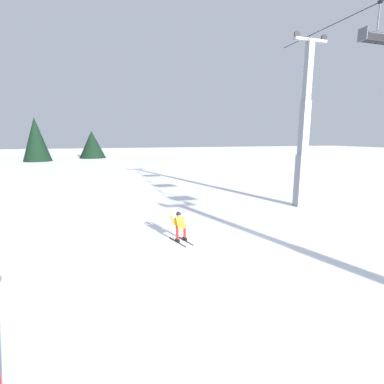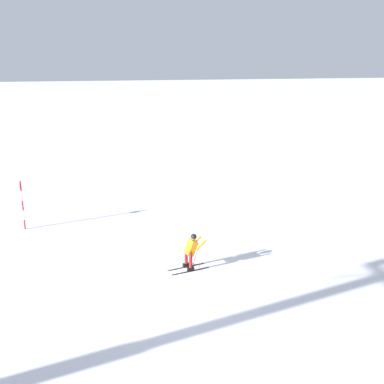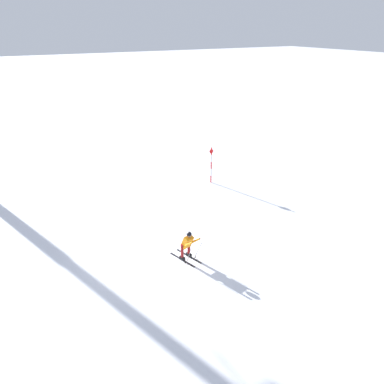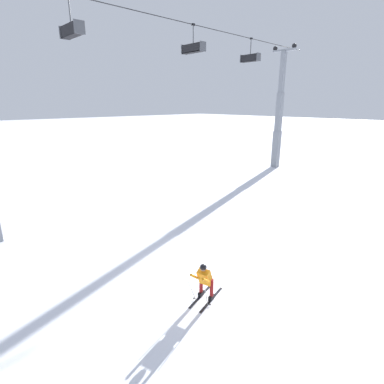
# 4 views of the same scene
# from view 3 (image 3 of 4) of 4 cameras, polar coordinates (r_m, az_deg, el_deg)

# --- Properties ---
(ground_plane) EXTENTS (260.00, 260.00, 0.00)m
(ground_plane) POSITION_cam_3_polar(r_m,az_deg,el_deg) (18.14, -5.57, -9.17)
(ground_plane) COLOR white
(skier_carving_main) EXTENTS (1.70, 0.97, 1.59)m
(skier_carving_main) POSITION_cam_3_polar(r_m,az_deg,el_deg) (17.21, -0.68, -7.71)
(skier_carving_main) COLOR black
(skier_carving_main) RESTS_ON ground_plane
(trail_marker_pole) EXTENTS (0.07, 0.28, 2.45)m
(trail_marker_pole) POSITION_cam_3_polar(r_m,az_deg,el_deg) (25.38, 2.89, 4.20)
(trail_marker_pole) COLOR red
(trail_marker_pole) RESTS_ON ground_plane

